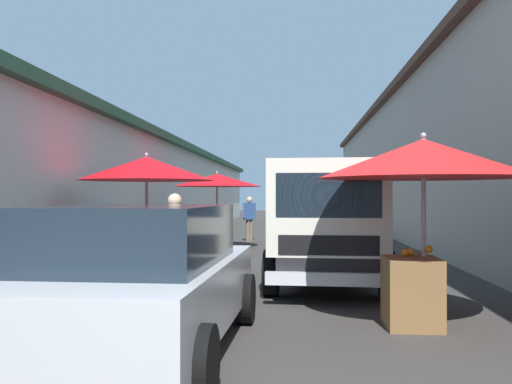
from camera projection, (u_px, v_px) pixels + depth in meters
ground at (280, 253)px, 15.10m from camera, size 90.00×90.00×0.00m
building_left_whitewash at (51, 188)px, 17.90m from camera, size 49.80×7.50×3.60m
fruit_stall_near_right at (216, 190)px, 16.28m from camera, size 2.58×2.58×2.27m
fruit_stall_far_right at (422, 173)px, 6.72m from camera, size 2.56×2.56×2.31m
fruit_stall_near_left at (147, 179)px, 10.35m from camera, size 2.50×2.50×2.35m
hatchback_car at (141, 278)px, 5.51m from camera, size 3.96×2.02×1.45m
delivery_truck at (328, 227)px, 9.19m from camera, size 5.00×2.17×2.08m
vendor_by_crates at (175, 238)px, 8.49m from camera, size 0.63×0.28×1.58m
vendor_in_shade at (249, 216)px, 19.14m from camera, size 0.51×0.42×1.52m
parked_scooter at (369, 244)px, 12.69m from camera, size 1.69×0.32×1.14m
plastic_stool at (313, 248)px, 13.21m from camera, size 0.30×0.30×0.43m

